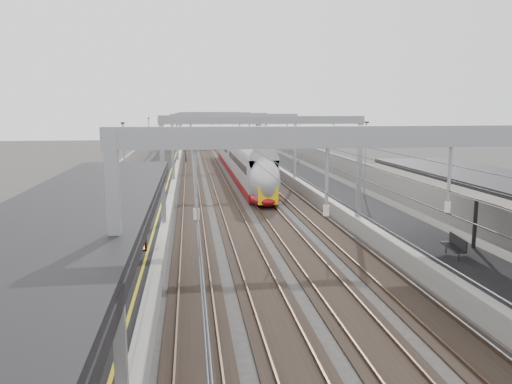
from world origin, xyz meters
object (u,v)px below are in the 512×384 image
object	(u,v)px
bench	(455,245)
signal_green	(186,147)
train	(240,160)
overbridge	(210,123)

from	to	relation	value
bench	signal_green	xyz separation A→B (m)	(-13.06, 55.04, 0.80)
bench	signal_green	distance (m)	56.57
train	bench	size ratio (longest dim) A/B	23.13
overbridge	signal_green	distance (m)	32.97
bench	signal_green	bearing A→B (deg)	103.35
train	signal_green	xyz separation A→B (m)	(-6.70, 16.29, 0.41)
bench	signal_green	world-z (taller)	signal_green
overbridge	signal_green	xyz separation A→B (m)	(-5.20, -32.43, -2.89)
overbridge	bench	distance (m)	87.90
overbridge	train	xyz separation A→B (m)	(1.50, -48.72, -3.30)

